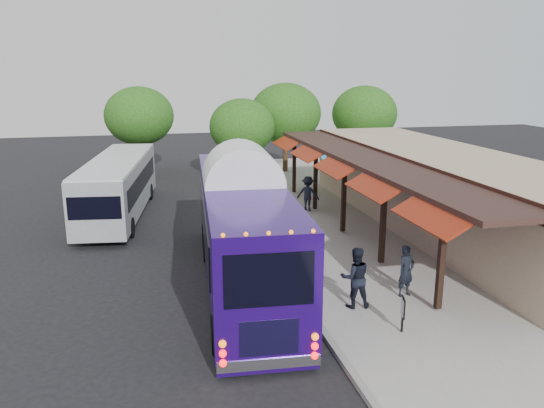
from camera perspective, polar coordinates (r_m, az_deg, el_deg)
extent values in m
plane|color=black|center=(19.06, 1.13, -7.81)|extent=(90.00, 90.00, 0.00)
cube|color=#9E9B93|center=(24.17, 10.30, -3.02)|extent=(10.00, 40.00, 0.15)
cube|color=gray|center=(22.71, -1.27, -3.93)|extent=(0.20, 40.00, 0.16)
cube|color=tan|center=(25.32, 17.76, 1.35)|extent=(5.00, 20.00, 3.60)
cube|color=black|center=(23.84, 12.81, 4.59)|extent=(0.06, 20.00, 0.60)
cube|color=#331E19|center=(23.38, 10.43, 4.77)|extent=(2.60, 20.00, 0.18)
cube|color=black|center=(16.36, 17.78, -5.56)|extent=(0.18, 0.18, 3.16)
cube|color=maroon|center=(15.76, 16.80, -1.12)|extent=(1.00, 3.20, 0.57)
cube|color=black|center=(19.71, 11.86, -1.82)|extent=(0.18, 0.18, 3.16)
cube|color=maroon|center=(19.21, 10.90, 1.95)|extent=(1.00, 3.20, 0.57)
cube|color=black|center=(23.27, 7.73, 0.82)|extent=(0.18, 0.18, 3.16)
cube|color=maroon|center=(22.84, 6.83, 4.05)|extent=(1.00, 3.20, 0.57)
cube|color=black|center=(26.95, 4.70, 2.75)|extent=(0.18, 0.18, 3.16)
cube|color=maroon|center=(26.58, 3.87, 5.56)|extent=(1.00, 3.20, 0.57)
cube|color=black|center=(30.71, 2.40, 4.21)|extent=(0.18, 0.18, 3.16)
cube|color=maroon|center=(30.39, 1.64, 6.68)|extent=(1.00, 3.20, 0.57)
sphere|color=teal|center=(17.91, 15.94, -0.13)|extent=(0.26, 0.26, 0.26)
sphere|color=teal|center=(22.29, 9.74, 2.98)|extent=(0.26, 0.26, 0.26)
sphere|color=teal|center=(26.89, 5.60, 5.04)|extent=(0.26, 0.26, 0.26)
cube|color=#230861|center=(17.89, -3.17, -2.47)|extent=(3.46, 12.12, 3.14)
cube|color=#230861|center=(18.46, -3.09, -7.59)|extent=(3.40, 12.00, 0.35)
ellipsoid|color=white|center=(17.51, -3.23, 2.39)|extent=(3.45, 11.88, 0.56)
cube|color=black|center=(12.20, 1.87, -8.03)|extent=(2.08, 0.19, 1.30)
cube|color=silver|center=(13.21, 1.71, -16.46)|extent=(2.50, 0.37, 0.28)
sphere|color=#FF0C0C|center=(12.79, -3.10, -16.23)|extent=(0.18, 0.18, 0.18)
sphere|color=#FF0C0C|center=(13.29, 6.53, -15.05)|extent=(0.18, 0.18, 0.18)
cylinder|color=black|center=(14.13, -4.43, -13.85)|extent=(0.38, 1.06, 1.04)
cylinder|color=black|center=(14.60, 4.76, -12.86)|extent=(0.38, 1.06, 1.04)
cylinder|color=black|center=(21.82, -7.89, -3.61)|extent=(0.38, 1.06, 1.04)
cylinder|color=black|center=(22.13, -1.94, -3.21)|extent=(0.38, 1.06, 1.04)
cube|color=gray|center=(27.53, -16.18, 1.99)|extent=(3.74, 11.05, 2.50)
cube|color=black|center=(27.57, -18.67, 2.28)|extent=(1.22, 9.13, 0.94)
cube|color=black|center=(27.44, -13.73, 2.57)|extent=(1.22, 9.13, 0.94)
cube|color=silver|center=(27.29, -16.36, 4.63)|extent=(3.66, 10.83, 0.09)
cylinder|color=black|center=(24.21, -18.92, -2.62)|extent=(0.38, 0.93, 0.90)
cylinder|color=black|center=(24.08, -13.79, -2.34)|extent=(0.38, 0.93, 0.90)
cylinder|color=black|center=(31.01, -17.78, 1.08)|extent=(0.38, 0.93, 0.90)
cylinder|color=black|center=(30.90, -13.78, 1.31)|extent=(0.38, 0.93, 0.90)
imported|color=black|center=(17.39, 14.23, -7.00)|extent=(0.70, 0.57, 1.67)
imported|color=black|center=(16.27, 8.95, -7.80)|extent=(1.01, 0.84, 1.90)
imported|color=black|center=(27.52, 0.08, 1.18)|extent=(0.98, 0.59, 1.56)
imported|color=black|center=(26.97, 3.88, 1.12)|extent=(1.33, 1.16, 1.78)
cube|color=black|center=(15.22, 13.88, -11.52)|extent=(0.07, 0.07, 1.00)
cube|color=black|center=(15.12, 13.93, -10.74)|extent=(0.17, 0.45, 0.55)
cube|color=white|center=(15.11, 13.83, -10.75)|extent=(0.12, 0.37, 0.46)
cylinder|color=#382314|center=(34.72, -3.19, 4.40)|extent=(0.36, 0.36, 2.44)
ellipsoid|color=#174711|center=(34.39, -3.24, 8.31)|extent=(4.21, 4.21, 3.58)
cylinder|color=#382314|center=(37.54, 1.44, 5.48)|extent=(0.36, 0.36, 2.85)
ellipsoid|color=#174711|center=(37.21, 1.47, 9.71)|extent=(4.92, 4.92, 4.18)
cylinder|color=#382314|center=(40.05, 9.74, 5.75)|extent=(0.36, 0.36, 2.74)
ellipsoid|color=#174711|center=(39.75, 9.90, 9.57)|extent=(4.73, 4.73, 4.02)
cylinder|color=#382314|center=(38.49, -13.86, 5.21)|extent=(0.36, 0.36, 2.74)
ellipsoid|color=#174711|center=(38.18, -14.10, 9.18)|extent=(4.74, 4.74, 4.03)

